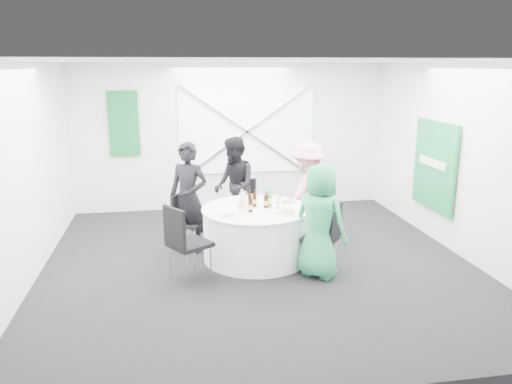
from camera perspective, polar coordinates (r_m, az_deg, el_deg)
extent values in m
plane|color=black|center=(7.20, 0.28, -8.12)|extent=(6.00, 6.00, 0.00)
plane|color=white|center=(6.66, 0.31, 14.75)|extent=(6.00, 6.00, 0.00)
plane|color=white|center=(9.72, -2.85, 6.32)|extent=(6.00, 0.00, 6.00)
plane|color=white|center=(3.98, 7.97, -5.65)|extent=(6.00, 0.00, 6.00)
plane|color=white|center=(6.94, -24.92, 1.75)|extent=(0.00, 6.00, 6.00)
plane|color=white|center=(7.89, 22.32, 3.39)|extent=(0.00, 6.00, 6.00)
cube|color=white|center=(9.71, -1.06, 6.92)|extent=(2.60, 0.03, 1.60)
cube|color=silver|center=(9.67, -1.02, 6.89)|extent=(2.63, 0.05, 1.84)
cube|color=silver|center=(9.67, -1.02, 6.89)|extent=(2.63, 0.05, 1.84)
cube|color=#156B35|center=(9.60, -14.87, 7.56)|extent=(0.55, 0.04, 1.20)
cube|color=#17813E|center=(8.40, 19.70, 2.84)|extent=(0.05, 1.20, 1.40)
cylinder|color=white|center=(7.26, 0.00, -4.83)|extent=(1.52, 1.52, 0.74)
cylinder|color=white|center=(7.14, 0.00, -1.94)|extent=(1.56, 1.56, 0.02)
cube|color=black|center=(8.18, -1.16, -2.02)|extent=(0.42, 0.42, 0.05)
cube|color=black|center=(8.31, -1.37, 0.00)|extent=(0.40, 0.04, 0.45)
cylinder|color=silver|center=(8.44, -0.18, -3.18)|extent=(0.02, 0.02, 0.43)
cylinder|color=silver|center=(8.39, -2.47, -3.29)|extent=(0.02, 0.02, 0.43)
cylinder|color=silver|center=(8.12, 0.20, -3.88)|extent=(0.02, 0.02, 0.43)
cylinder|color=silver|center=(8.07, -2.17, -4.00)|extent=(0.02, 0.02, 0.43)
cube|color=black|center=(7.63, -7.63, -3.60)|extent=(0.53, 0.53, 0.05)
cube|color=black|center=(7.64, -8.95, -1.78)|extent=(0.21, 0.35, 0.42)
cylinder|color=silver|center=(7.90, -8.11, -4.66)|extent=(0.02, 0.02, 0.40)
cylinder|color=silver|center=(7.63, -9.17, -5.38)|extent=(0.02, 0.02, 0.40)
cylinder|color=silver|center=(7.77, -6.01, -4.92)|extent=(0.02, 0.02, 0.40)
cylinder|color=silver|center=(7.50, -7.01, -5.67)|extent=(0.02, 0.02, 0.40)
cube|color=black|center=(8.02, 5.63, -2.14)|extent=(0.63, 0.63, 0.05)
cube|color=black|center=(8.11, 6.64, 0.01)|extent=(0.29, 0.38, 0.49)
cylinder|color=silver|center=(8.12, 7.42, -3.85)|extent=(0.02, 0.02, 0.47)
cylinder|color=silver|center=(8.34, 5.41, -3.31)|extent=(0.02, 0.02, 0.47)
cylinder|color=silver|center=(7.85, 5.78, -4.46)|extent=(0.02, 0.02, 0.47)
cylinder|color=silver|center=(8.07, 3.74, -3.89)|extent=(0.02, 0.02, 0.47)
cube|color=black|center=(6.86, 7.37, -5.27)|extent=(0.61, 0.61, 0.05)
cube|color=black|center=(6.71, 9.10, -3.43)|extent=(0.28, 0.36, 0.47)
cylinder|color=silver|center=(6.73, 8.20, -7.88)|extent=(0.02, 0.02, 0.45)
cylinder|color=silver|center=(7.04, 9.15, -6.90)|extent=(0.02, 0.02, 0.45)
cylinder|color=silver|center=(6.84, 5.40, -7.42)|extent=(0.02, 0.02, 0.45)
cylinder|color=silver|center=(7.15, 6.46, -6.47)|extent=(0.02, 0.02, 0.45)
cube|color=black|center=(6.54, -7.57, -5.92)|extent=(0.65, 0.65, 0.06)
cube|color=black|center=(6.33, -9.32, -3.99)|extent=(0.28, 0.40, 0.50)
cylinder|color=silver|center=(6.69, -9.78, -7.95)|extent=(0.02, 0.02, 0.48)
cylinder|color=silver|center=(6.39, -7.93, -8.95)|extent=(0.02, 0.02, 0.48)
cylinder|color=silver|center=(6.88, -7.10, -7.20)|extent=(0.02, 0.02, 0.48)
cylinder|color=silver|center=(6.59, -5.18, -8.12)|extent=(0.02, 0.02, 0.48)
imported|color=black|center=(7.50, -7.71, -0.63)|extent=(0.72, 0.64, 1.66)
imported|color=black|center=(8.23, -2.50, 0.70)|extent=(0.53, 0.84, 1.63)
imported|color=pink|center=(8.01, 5.92, 0.05)|extent=(1.10, 0.98, 1.57)
imported|color=#2B9E64|center=(6.60, 7.31, -3.30)|extent=(0.87, 0.88, 1.53)
cylinder|color=white|center=(7.63, -0.72, -0.74)|extent=(0.29, 0.29, 0.01)
cylinder|color=white|center=(7.31, -4.61, -1.47)|extent=(0.28, 0.28, 0.01)
cylinder|color=white|center=(7.43, 3.71, -1.19)|extent=(0.29, 0.29, 0.01)
cylinder|color=#A1B662|center=(7.42, 3.71, -1.04)|extent=(0.19, 0.19, 0.02)
cylinder|color=white|center=(6.92, 3.67, -2.35)|extent=(0.27, 0.27, 0.01)
cylinder|color=#A1B662|center=(6.92, 3.67, -2.19)|extent=(0.17, 0.17, 0.02)
cylinder|color=white|center=(6.71, -2.76, -2.88)|extent=(0.25, 0.25, 0.01)
cube|color=white|center=(6.76, -3.25, -2.49)|extent=(0.20, 0.18, 0.05)
cylinder|color=#39180A|center=(7.11, -0.70, -1.08)|extent=(0.06, 0.06, 0.21)
cylinder|color=#39180A|center=(7.07, -0.71, -0.03)|extent=(0.02, 0.02, 0.06)
cylinder|color=#E3D078|center=(7.11, -0.70, -1.24)|extent=(0.06, 0.06, 0.07)
cylinder|color=#39180A|center=(7.19, -0.17, -0.94)|extent=(0.06, 0.06, 0.19)
cylinder|color=#39180A|center=(7.16, -0.17, 0.04)|extent=(0.02, 0.02, 0.06)
cylinder|color=#E3D078|center=(7.20, -0.17, -1.09)|extent=(0.06, 0.06, 0.07)
cylinder|color=#39180A|center=(7.15, 1.12, -1.10)|extent=(0.06, 0.06, 0.18)
cylinder|color=#39180A|center=(7.11, 1.13, -0.17)|extent=(0.02, 0.02, 0.06)
cylinder|color=#E3D078|center=(7.15, 1.12, -1.24)|extent=(0.06, 0.06, 0.06)
cylinder|color=#39180A|center=(6.92, -0.62, -1.54)|extent=(0.06, 0.06, 0.19)
cylinder|color=#39180A|center=(6.89, -0.62, -0.53)|extent=(0.02, 0.02, 0.06)
cylinder|color=#E3D078|center=(6.93, -0.62, -1.70)|extent=(0.06, 0.06, 0.07)
cylinder|color=green|center=(7.17, 1.56, -0.81)|extent=(0.08, 0.08, 0.24)
cylinder|color=green|center=(7.14, 1.57, 0.34)|extent=(0.03, 0.03, 0.06)
cylinder|color=#E3D078|center=(7.18, 1.56, -0.99)|extent=(0.08, 0.08, 0.08)
cylinder|color=white|center=(7.06, -1.61, -1.08)|extent=(0.08, 0.08, 0.23)
cylinder|color=white|center=(7.02, -1.62, 0.07)|extent=(0.03, 0.03, 0.06)
cylinder|color=#E3D078|center=(7.06, -1.61, -1.26)|extent=(0.08, 0.08, 0.08)
cylinder|color=white|center=(7.16, 2.64, -1.82)|extent=(0.06, 0.06, 0.00)
cylinder|color=white|center=(7.14, 2.65, -1.42)|extent=(0.01, 0.01, 0.10)
cone|color=white|center=(7.12, 2.65, -0.83)|extent=(0.07, 0.07, 0.08)
cylinder|color=white|center=(6.91, 2.45, -2.41)|extent=(0.06, 0.06, 0.00)
cylinder|color=white|center=(6.90, 2.46, -2.00)|extent=(0.01, 0.01, 0.10)
cone|color=white|center=(6.88, 2.46, -1.39)|extent=(0.07, 0.07, 0.08)
cylinder|color=white|center=(6.82, -1.90, -2.63)|extent=(0.06, 0.06, 0.00)
cylinder|color=white|center=(6.81, -1.91, -2.21)|extent=(0.01, 0.01, 0.10)
cone|color=white|center=(6.79, -1.91, -1.59)|extent=(0.07, 0.07, 0.08)
cylinder|color=white|center=(7.43, -1.27, -1.20)|extent=(0.06, 0.06, 0.00)
cylinder|color=white|center=(7.42, -1.28, -0.82)|extent=(0.01, 0.01, 0.10)
cone|color=white|center=(7.40, -1.28, -0.25)|extent=(0.07, 0.07, 0.08)
cube|color=silver|center=(7.49, -3.51, -1.10)|extent=(0.09, 0.14, 0.01)
cube|color=silver|center=(7.21, -4.57, -1.73)|extent=(0.09, 0.14, 0.01)
cube|color=silver|center=(6.78, 3.60, -2.75)|extent=(0.10, 0.13, 0.01)
cube|color=silver|center=(7.00, 4.52, -2.22)|extent=(0.11, 0.12, 0.01)
cube|color=silver|center=(7.38, 4.09, -1.33)|extent=(0.09, 0.14, 0.01)
cube|color=silver|center=(7.59, 2.58, -0.87)|extent=(0.08, 0.14, 0.01)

